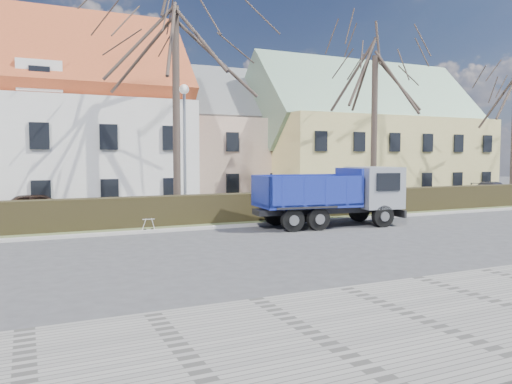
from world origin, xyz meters
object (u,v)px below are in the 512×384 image
dump_truck (324,196)px  streetlight (185,153)px  parked_car_b (492,190)px  parked_car_a (40,206)px  cart_frame (144,225)px

dump_truck → streetlight: streetlight is taller
dump_truck → parked_car_b: dump_truck is taller
dump_truck → parked_car_a: size_ratio=1.71×
parked_car_a → streetlight: bearing=-120.6°
streetlight → parked_car_a: size_ratio=1.63×
parked_car_b → parked_car_a: bearing=67.2°
dump_truck → cart_frame: size_ratio=9.87×
dump_truck → parked_car_a: (-11.38, 7.62, -0.68)m
streetlight → cart_frame: bearing=-137.1°
parked_car_b → streetlight: bearing=76.0°
streetlight → dump_truck: bearing=-35.9°
dump_truck → cart_frame: dump_truck is taller
cart_frame → streetlight: bearing=42.9°
cart_frame → parked_car_b: 27.46m
streetlight → cart_frame: 4.43m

